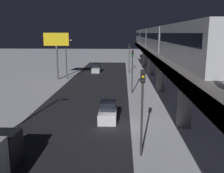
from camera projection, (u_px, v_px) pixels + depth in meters
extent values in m
plane|color=white|center=(115.00, 125.00, 24.77)|extent=(240.00, 240.00, 0.00)
cube|color=#28282D|center=(75.00, 124.00, 24.94)|extent=(11.00, 106.56, 0.01)
cube|color=gray|center=(187.00, 66.00, 23.25)|extent=(5.00, 106.56, 0.80)
cube|color=#38383D|center=(161.00, 66.00, 23.36)|extent=(0.24, 104.43, 0.80)
cylinder|color=gray|center=(145.00, 56.00, 68.53)|extent=(1.40, 1.40, 5.51)
cylinder|color=gray|center=(151.00, 62.00, 53.66)|extent=(1.40, 1.40, 5.51)
cylinder|color=gray|center=(161.00, 73.00, 38.79)|extent=(1.40, 1.40, 5.51)
cylinder|color=gray|center=(185.00, 99.00, 23.91)|extent=(1.40, 1.40, 5.51)
cube|color=#B7BABF|center=(191.00, 43.00, 22.15)|extent=(2.90, 18.00, 3.40)
cube|color=black|center=(191.00, 38.00, 22.07)|extent=(2.94, 16.20, 0.90)
cube|color=#B7BABF|center=(160.00, 38.00, 40.32)|extent=(2.90, 18.00, 3.40)
cube|color=black|center=(160.00, 36.00, 40.24)|extent=(2.94, 16.20, 0.90)
cube|color=#B7BABF|center=(149.00, 37.00, 58.50)|extent=(2.90, 18.00, 3.40)
cube|color=black|center=(149.00, 35.00, 58.41)|extent=(2.94, 16.20, 0.90)
cube|color=#B7BABF|center=(143.00, 36.00, 76.67)|extent=(2.90, 18.00, 3.40)
cube|color=black|center=(143.00, 34.00, 76.58)|extent=(2.94, 16.20, 0.90)
cube|color=silver|center=(108.00, 114.00, 26.21)|extent=(1.80, 4.12, 1.10)
cube|color=black|center=(108.00, 105.00, 26.00)|extent=(1.58, 1.98, 0.87)
cylinder|color=black|center=(101.00, 113.00, 27.54)|extent=(0.20, 0.64, 0.64)
cylinder|color=black|center=(116.00, 113.00, 27.47)|extent=(0.20, 0.64, 0.64)
cylinder|color=black|center=(99.00, 121.00, 25.05)|extent=(0.20, 0.64, 0.64)
cylinder|color=black|center=(116.00, 121.00, 24.97)|extent=(0.20, 0.64, 0.64)
cube|color=#B2B2B7|center=(96.00, 70.00, 58.06)|extent=(1.80, 4.21, 1.10)
cube|color=black|center=(96.00, 65.00, 57.86)|extent=(1.58, 2.02, 0.87)
cube|color=black|center=(1.00, 150.00, 16.77)|extent=(2.30, 2.20, 2.40)
cylinder|color=#2D2D2D|center=(142.00, 120.00, 17.97)|extent=(0.16, 0.16, 5.50)
cube|color=black|center=(143.00, 76.00, 17.30)|extent=(0.32, 0.32, 0.90)
sphere|color=black|center=(143.00, 72.00, 17.06)|extent=(0.20, 0.20, 0.20)
sphere|color=yellow|center=(143.00, 77.00, 17.13)|extent=(0.20, 0.20, 0.20)
sphere|color=black|center=(143.00, 81.00, 17.19)|extent=(0.20, 0.20, 0.20)
cylinder|color=#2D2D2D|center=(132.00, 75.00, 37.26)|extent=(0.16, 0.16, 5.50)
cube|color=black|center=(133.00, 53.00, 36.59)|extent=(0.32, 0.32, 0.90)
sphere|color=black|center=(133.00, 51.00, 36.35)|extent=(0.20, 0.20, 0.20)
sphere|color=black|center=(133.00, 54.00, 36.42)|extent=(0.20, 0.20, 0.20)
sphere|color=#19E53F|center=(133.00, 56.00, 36.48)|extent=(0.20, 0.20, 0.20)
cylinder|color=#2D2D2D|center=(129.00, 61.00, 56.55)|extent=(0.16, 0.16, 5.50)
cube|color=black|center=(129.00, 46.00, 55.88)|extent=(0.32, 0.32, 0.90)
sphere|color=black|center=(129.00, 45.00, 55.64)|extent=(0.20, 0.20, 0.20)
sphere|color=black|center=(129.00, 46.00, 55.71)|extent=(0.20, 0.20, 0.20)
sphere|color=#19E53F|center=(129.00, 48.00, 55.77)|extent=(0.20, 0.20, 0.20)
cylinder|color=#4C4C51|center=(57.00, 63.00, 48.37)|extent=(0.36, 0.36, 6.50)
cube|color=yellow|center=(56.00, 39.00, 47.44)|extent=(4.80, 0.30, 2.40)
cylinder|color=#38383D|center=(66.00, 60.00, 48.86)|extent=(0.20, 0.20, 7.50)
ellipsoid|color=#F4E5B2|center=(70.00, 40.00, 48.04)|extent=(0.90, 0.44, 0.30)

